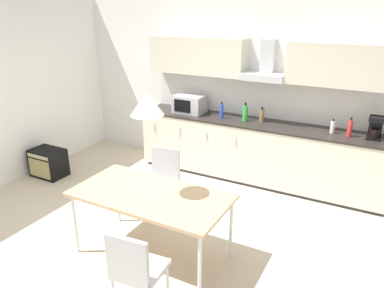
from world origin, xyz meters
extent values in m
cube|color=beige|center=(0.00, 0.00, -0.01)|extent=(8.07, 7.28, 0.02)
cube|color=white|center=(0.00, 2.48, 1.37)|extent=(6.46, 0.10, 2.74)
cube|color=#333333|center=(0.59, 2.12, 0.03)|extent=(3.61, 0.57, 0.05)
cube|color=beige|center=(0.59, 2.12, 0.47)|extent=(3.76, 0.62, 0.85)
cube|color=#282321|center=(0.59, 2.12, 0.91)|extent=(3.78, 0.64, 0.03)
cube|color=silver|center=(-1.05, 1.80, 0.68)|extent=(0.01, 0.01, 0.14)
cube|color=silver|center=(-0.58, 1.80, 0.68)|extent=(0.01, 0.01, 0.14)
cube|color=silver|center=(-0.11, 1.80, 0.68)|extent=(0.01, 0.01, 0.14)
cube|color=silver|center=(0.36, 1.80, 0.68)|extent=(0.01, 0.01, 0.14)
cube|color=silver|center=(0.59, 2.42, 1.22)|extent=(3.76, 0.02, 0.58)
cube|color=beige|center=(-0.51, 2.26, 1.82)|extent=(1.56, 0.34, 0.56)
cube|color=beige|center=(1.69, 2.26, 1.82)|extent=(1.56, 0.34, 0.56)
cube|color=#B7BABF|center=(0.59, 2.24, 1.59)|extent=(0.63, 0.40, 0.10)
cube|color=#B7BABF|center=(0.59, 2.35, 1.84)|extent=(0.20, 0.16, 0.51)
cube|color=#ADADB2|center=(-0.57, 2.12, 1.07)|extent=(0.48, 0.34, 0.28)
cube|color=black|center=(-0.61, 1.94, 1.07)|extent=(0.29, 0.01, 0.20)
cube|color=black|center=(2.13, 2.12, 0.94)|extent=(0.18, 0.18, 0.02)
cylinder|color=black|center=(2.13, 2.11, 1.01)|extent=(0.12, 0.12, 0.12)
cube|color=black|center=(2.13, 2.18, 1.08)|extent=(0.16, 0.08, 0.30)
cube|color=black|center=(2.13, 2.11, 1.20)|extent=(0.18, 0.16, 0.06)
cylinder|color=blue|center=(0.01, 2.06, 1.03)|extent=(0.06, 0.06, 0.21)
cylinder|color=black|center=(0.01, 2.06, 1.16)|extent=(0.02, 0.02, 0.05)
cylinder|color=brown|center=(0.61, 2.16, 1.02)|extent=(0.07, 0.07, 0.18)
cylinder|color=black|center=(0.61, 2.16, 1.13)|extent=(0.03, 0.03, 0.04)
cylinder|color=red|center=(1.84, 2.07, 1.04)|extent=(0.06, 0.06, 0.22)
cylinder|color=black|center=(1.84, 2.07, 1.17)|extent=(0.03, 0.03, 0.05)
cylinder|color=green|center=(0.38, 2.09, 1.04)|extent=(0.08, 0.08, 0.23)
cylinder|color=black|center=(0.38, 2.09, 1.18)|extent=(0.03, 0.03, 0.05)
cylinder|color=white|center=(1.62, 2.11, 1.01)|extent=(0.06, 0.06, 0.17)
cylinder|color=black|center=(1.62, 2.11, 1.11)|extent=(0.02, 0.02, 0.04)
cube|color=tan|center=(0.23, -0.20, 0.72)|extent=(1.62, 0.84, 0.04)
cylinder|color=silver|center=(-0.52, -0.55, 0.35)|extent=(0.04, 0.04, 0.70)
cylinder|color=silver|center=(0.98, -0.55, 0.35)|extent=(0.04, 0.04, 0.70)
cylinder|color=silver|center=(-0.52, 0.16, 0.35)|extent=(0.04, 0.04, 0.70)
cylinder|color=silver|center=(0.98, 0.16, 0.35)|extent=(0.04, 0.04, 0.70)
cube|color=#B2B2B7|center=(-0.13, 0.52, 0.45)|extent=(0.44, 0.44, 0.04)
cube|color=#B2B2B7|center=(-0.15, 0.70, 0.67)|extent=(0.38, 0.08, 0.40)
cylinder|color=silver|center=(0.06, 0.38, 0.21)|extent=(0.02, 0.02, 0.43)
cylinder|color=silver|center=(-0.28, 0.34, 0.21)|extent=(0.02, 0.02, 0.43)
cylinder|color=silver|center=(0.02, 0.71, 0.21)|extent=(0.02, 0.02, 0.43)
cylinder|color=silver|center=(-0.32, 0.67, 0.21)|extent=(0.02, 0.02, 0.43)
cube|color=#B2B2B7|center=(0.60, -0.91, 0.45)|extent=(0.43, 0.43, 0.04)
cube|color=#B2B2B7|center=(0.61, -1.09, 0.67)|extent=(0.38, 0.07, 0.40)
cylinder|color=silver|center=(0.41, -0.76, 0.21)|extent=(0.02, 0.02, 0.43)
cylinder|color=silver|center=(0.75, -0.73, 0.21)|extent=(0.02, 0.02, 0.43)
cube|color=black|center=(-2.34, 0.70, 0.22)|extent=(0.52, 0.36, 0.44)
cube|color=tan|center=(-2.34, 0.52, 0.19)|extent=(0.44, 0.01, 0.29)
cube|color=beige|center=(-2.34, 0.52, 0.39)|extent=(0.44, 0.01, 0.05)
cone|color=silver|center=(0.23, -0.20, 1.68)|extent=(0.32, 0.32, 0.22)
camera|label=1|loc=(2.22, -3.00, 2.55)|focal=35.00mm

